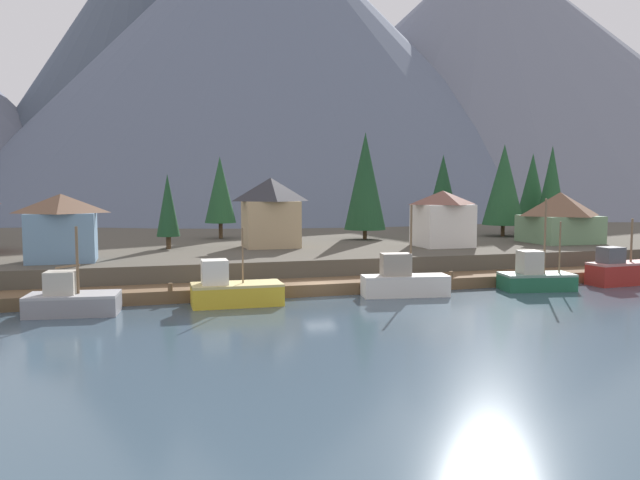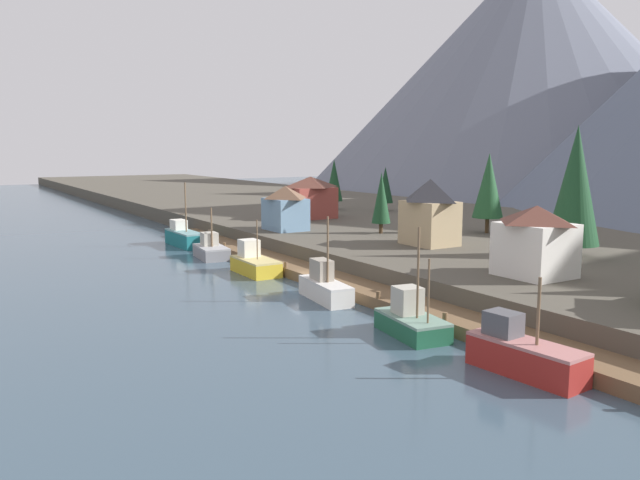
% 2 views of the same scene
% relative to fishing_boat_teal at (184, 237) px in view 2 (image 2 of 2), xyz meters
% --- Properties ---
extents(ground_plane, '(400.00, 400.00, 1.00)m').
position_rel_fishing_boat_teal_xyz_m(ground_plane, '(30.05, 21.49, -1.76)').
color(ground_plane, '#384C5B').
extents(dock, '(80.00, 4.00, 1.60)m').
position_rel_fishing_boat_teal_xyz_m(dock, '(30.05, 3.48, -0.76)').
color(dock, brown).
rests_on(dock, ground_plane).
extents(shoreline_bank, '(400.00, 56.00, 2.50)m').
position_rel_fishing_boat_teal_xyz_m(shoreline_bank, '(30.05, 33.49, -0.01)').
color(shoreline_bank, '#4C473D').
rests_on(shoreline_bank, ground_plane).
extents(mountain_west_peak, '(146.55, 146.55, 77.34)m').
position_rel_fishing_boat_teal_xyz_m(mountain_west_peak, '(-59.87, 140.44, 37.41)').
color(mountain_west_peak, slate).
rests_on(mountain_west_peak, ground_plane).
extents(fishing_boat_teal, '(8.58, 2.71, 8.78)m').
position_rel_fishing_boat_teal_xyz_m(fishing_boat_teal, '(0.00, 0.00, 0.00)').
color(fishing_boat_teal, '#196B70').
rests_on(fishing_boat_teal, ground_plane).
extents(fishing_boat_grey, '(6.52, 3.79, 6.23)m').
position_rel_fishing_boat_teal_xyz_m(fishing_boat_grey, '(11.13, -0.55, -0.23)').
color(fishing_boat_grey, gray).
rests_on(fishing_boat_grey, ground_plane).
extents(fishing_boat_yellow, '(6.89, 3.19, 5.90)m').
position_rel_fishing_boat_teal_xyz_m(fishing_boat_yellow, '(22.64, -0.25, -0.13)').
color(fishing_boat_yellow, gold).
rests_on(fishing_boat_yellow, ground_plane).
extents(fishing_boat_white, '(7.33, 3.17, 7.53)m').
position_rel_fishing_boat_teal_xyz_m(fishing_boat_white, '(36.70, -0.20, -0.05)').
color(fishing_boat_white, silver).
rests_on(fishing_boat_white, ground_plane).
extents(fishing_boat_green, '(6.52, 3.87, 7.98)m').
position_rel_fishing_boat_teal_xyz_m(fishing_boat_green, '(49.00, -0.59, -0.16)').
color(fishing_boat_green, '#1E5B3D').
rests_on(fishing_boat_green, ground_plane).
extents(fishing_boat_red, '(7.34, 2.92, 6.08)m').
position_rel_fishing_boat_teal_xyz_m(fishing_boat_red, '(58.71, -0.11, -0.01)').
color(fishing_boat_red, maroon).
rests_on(fishing_boat_red, ground_plane).
extents(house_tan, '(5.97, 4.77, 7.46)m').
position_rel_fishing_boat_teal_xyz_m(house_tan, '(29.43, 18.39, 5.06)').
color(house_tan, tan).
rests_on(house_tan, shoreline_bank).
extents(house_white, '(5.77, 5.38, 6.09)m').
position_rel_fishing_boat_teal_xyz_m(house_white, '(47.58, 14.18, 4.34)').
color(house_white, silver).
rests_on(house_white, shoreline_bank).
extents(house_red, '(5.56, 7.29, 6.49)m').
position_rel_fishing_boat_teal_xyz_m(house_red, '(-1.10, 21.02, 4.55)').
color(house_red, '#9E4238').
rests_on(house_red, shoreline_bank).
extents(house_blue, '(5.86, 4.63, 5.90)m').
position_rel_fishing_boat_teal_xyz_m(house_blue, '(9.40, 10.82, 4.25)').
color(house_blue, '#6689A8').
rests_on(house_blue, shoreline_bank).
extents(conifer_back_left, '(3.05, 3.05, 8.91)m').
position_rel_fishing_boat_teal_xyz_m(conifer_back_left, '(-10.92, 31.81, 6.43)').
color(conifer_back_left, '#4C3823').
rests_on(conifer_back_left, shoreline_bank).
extents(conifer_back_right, '(2.77, 2.77, 7.63)m').
position_rel_fishing_boat_teal_xyz_m(conifer_back_right, '(-4.00, 37.88, 5.74)').
color(conifer_back_right, '#4C3823').
rests_on(conifer_back_right, shoreline_bank).
extents(conifer_centre, '(5.16, 5.16, 13.19)m').
position_rel_fishing_boat_teal_xyz_m(conifer_centre, '(42.81, 25.56, 8.43)').
color(conifer_centre, '#4C3823').
rests_on(conifer_centre, shoreline_bank).
extents(conifer_far_left, '(3.92, 3.92, 10.26)m').
position_rel_fishing_boat_teal_xyz_m(conifer_far_left, '(25.69, 31.53, 7.34)').
color(conifer_far_left, '#4C3823').
rests_on(conifer_far_left, shoreline_bank).
extents(conifer_far_right, '(2.42, 2.42, 7.83)m').
position_rel_fishing_boat_teal_xyz_m(conifer_far_right, '(18.77, 19.65, 5.79)').
color(conifer_far_right, '#4C3823').
rests_on(conifer_far_right, shoreline_bank).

